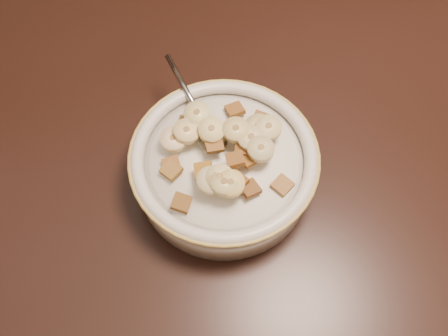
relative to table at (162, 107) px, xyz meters
name	(u,v)px	position (x,y,z in m)	size (l,w,h in m)	color
floor	(192,272)	(0.00, 0.00, -0.78)	(4.00, 4.50, 0.10)	#422816
table	(162,107)	(0.00, 0.00, 0.00)	(1.40, 0.90, 0.04)	black
cereal_bowl	(224,170)	(0.05, -0.15, 0.05)	(0.21, 0.21, 0.05)	silver
milk	(224,159)	(0.05, -0.15, 0.07)	(0.18, 0.18, 0.00)	white
spoon	(211,136)	(0.04, -0.11, 0.08)	(0.04, 0.05, 0.01)	gray
cereal_square_0	(171,165)	(-0.02, -0.14, 0.08)	(0.02, 0.02, 0.01)	brown
cereal_square_1	(234,186)	(0.04, -0.19, 0.08)	(0.02, 0.02, 0.01)	brown
cereal_square_2	(243,135)	(0.07, -0.13, 0.09)	(0.02, 0.02, 0.01)	olive
cereal_square_3	(201,117)	(0.04, -0.08, 0.08)	(0.02, 0.02, 0.01)	brown
cereal_square_4	(171,170)	(-0.02, -0.15, 0.08)	(0.02, 0.02, 0.01)	olive
cereal_square_5	(243,135)	(0.07, -0.13, 0.09)	(0.02, 0.02, 0.01)	brown
cereal_square_6	(235,160)	(0.05, -0.16, 0.09)	(0.02, 0.02, 0.01)	brown
cereal_square_7	(237,181)	(0.05, -0.18, 0.09)	(0.02, 0.02, 0.01)	brown
cereal_square_8	(187,123)	(0.02, -0.09, 0.08)	(0.02, 0.02, 0.01)	brown
cereal_square_9	(181,203)	(-0.02, -0.19, 0.08)	(0.02, 0.02, 0.01)	brown
cereal_square_10	(249,158)	(0.07, -0.16, 0.09)	(0.02, 0.02, 0.01)	brown
cereal_square_11	(244,148)	(0.07, -0.15, 0.09)	(0.02, 0.02, 0.01)	brown
cereal_square_12	(250,188)	(0.06, -0.20, 0.08)	(0.02, 0.02, 0.01)	brown
cereal_square_13	(282,185)	(0.10, -0.20, 0.08)	(0.02, 0.02, 0.01)	olive
cereal_square_14	(235,110)	(0.08, -0.09, 0.08)	(0.02, 0.02, 0.01)	#8F5C25
cereal_square_15	(255,136)	(0.09, -0.14, 0.09)	(0.02, 0.02, 0.01)	olive
cereal_square_16	(261,120)	(0.10, -0.11, 0.08)	(0.02, 0.02, 0.01)	brown
cereal_square_17	(212,179)	(0.02, -0.17, 0.09)	(0.02, 0.02, 0.01)	brown
cereal_square_18	(263,123)	(0.10, -0.12, 0.08)	(0.02, 0.02, 0.01)	brown
cereal_square_19	(265,145)	(0.09, -0.15, 0.08)	(0.02, 0.02, 0.01)	brown
cereal_square_20	(214,144)	(0.04, -0.14, 0.09)	(0.02, 0.02, 0.01)	brown
cereal_square_21	(203,171)	(0.02, -0.16, 0.09)	(0.02, 0.02, 0.01)	brown
cereal_square_22	(258,149)	(0.08, -0.15, 0.08)	(0.02, 0.02, 0.01)	brown
cereal_square_23	(268,131)	(0.11, -0.13, 0.08)	(0.02, 0.02, 0.01)	brown
banana_slice_0	(173,139)	(-0.01, -0.11, 0.09)	(0.03, 0.03, 0.01)	#FEE6AC
banana_slice_1	(211,181)	(0.02, -0.18, 0.10)	(0.03, 0.03, 0.01)	beige
banana_slice_2	(230,184)	(0.04, -0.19, 0.10)	(0.03, 0.03, 0.01)	#E2C96D
banana_slice_3	(251,138)	(0.08, -0.14, 0.10)	(0.03, 0.03, 0.01)	#FFEAA4
banana_slice_4	(220,178)	(0.03, -0.18, 0.10)	(0.03, 0.03, 0.01)	beige
banana_slice_5	(224,183)	(0.03, -0.19, 0.10)	(0.03, 0.03, 0.01)	#D7C36C
banana_slice_6	(212,130)	(0.04, -0.12, 0.10)	(0.03, 0.03, 0.01)	#E6C580
banana_slice_7	(261,149)	(0.08, -0.16, 0.10)	(0.03, 0.03, 0.01)	#C9C188
banana_slice_8	(268,128)	(0.10, -0.13, 0.09)	(0.03, 0.03, 0.01)	#D9C284
banana_slice_9	(236,130)	(0.06, -0.13, 0.10)	(0.03, 0.03, 0.01)	#F4D778
banana_slice_10	(187,131)	(0.01, -0.11, 0.09)	(0.03, 0.03, 0.01)	#FFDE95
banana_slice_11	(197,114)	(0.03, -0.09, 0.10)	(0.03, 0.03, 0.01)	#E2D784
banana_slice_12	(258,126)	(0.09, -0.13, 0.09)	(0.03, 0.03, 0.01)	#E2CD79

